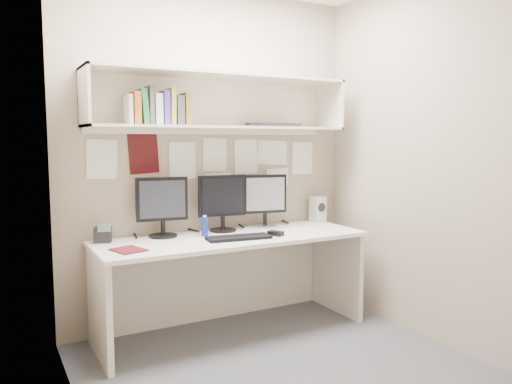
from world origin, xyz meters
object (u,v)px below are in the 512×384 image
monitor_left (162,204)px  maroon_notebook (128,250)px  keyboard (239,238)px  desk_phone (103,234)px  speaker (318,209)px  monitor_center (222,200)px  monitor_right (265,198)px  desk (232,284)px

monitor_left → maroon_notebook: size_ratio=2.11×
keyboard → desk_phone: size_ratio=3.33×
speaker → desk_phone: bearing=176.7°
monitor_center → desk_phone: bearing=-172.0°
monitor_left → speaker: 1.40m
monitor_center → monitor_right: monitor_center is taller
monitor_right → speaker: (0.54, 0.01, -0.13)m
desk → keyboard: keyboard is taller
maroon_notebook → desk_phone: bearing=87.3°
monitor_left → speaker: size_ratio=2.00×
desk → speaker: 1.08m
monitor_center → keyboard: size_ratio=0.95×
monitor_left → speaker: monitor_left is taller
keyboard → speaker: speaker is taller
desk → speaker: size_ratio=9.13×
monitor_right → keyboard: bearing=-128.0°
monitor_right → desk_phone: (-1.29, 0.01, -0.18)m
desk → monitor_left: 0.79m
desk → monitor_center: 0.64m
monitor_left → desk_phone: (-0.43, 0.01, -0.19)m
desk → keyboard: bearing=-94.2°
monitor_center → speaker: size_ratio=1.99×
keyboard → desk_phone: 0.95m
speaker → monitor_left: bearing=177.0°
monitor_center → maroon_notebook: bearing=-148.7°
monitor_left → maroon_notebook: bearing=-125.3°
keyboard → maroon_notebook: size_ratio=2.22×
monitor_center → monitor_left: bearing=-171.7°
speaker → maroon_notebook: 1.78m
desk → monitor_right: size_ratio=4.69×
desk → keyboard: (-0.01, -0.13, 0.38)m
monitor_right → maroon_notebook: monitor_right is taller
keyboard → desk_phone: bearing=165.0°
desk → speaker: bearing=13.7°
monitor_center → speaker: (0.92, 0.01, -0.13)m
monitor_center → speaker: 0.92m
desk → monitor_right: (0.40, 0.22, 0.60)m
speaker → monitor_center: bearing=177.2°
keyboard → monitor_left: bearing=149.0°
monitor_center → desk_phone: size_ratio=3.15×
monitor_center → desk_phone: (-0.91, 0.01, -0.19)m
monitor_center → maroon_notebook: monitor_center is taller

